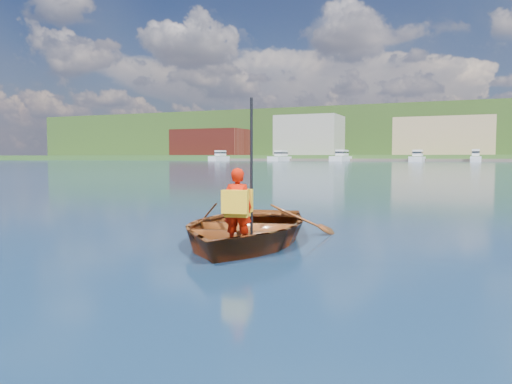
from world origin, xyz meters
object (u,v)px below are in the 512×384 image
at_px(rowboat, 244,228).
at_px(dock, 464,160).
at_px(marina_yachts, 461,157).
at_px(child_paddler, 238,206).

xyz_separation_m(rowboat, dock, (1.76, 148.90, 0.18)).
distance_m(rowboat, marina_yachts, 144.27).
relative_size(rowboat, dock, 0.02).
xyz_separation_m(rowboat, child_paddler, (0.30, -0.86, 0.42)).
bearing_deg(dock, rowboat, -90.68).
distance_m(child_paddler, marina_yachts, 145.12).
height_order(rowboat, child_paddler, child_paddler).
bearing_deg(marina_yachts, dock, 81.57).
distance_m(child_paddler, dock, 149.77).
xyz_separation_m(dock, marina_yachts, (-0.69, -4.64, 0.91)).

